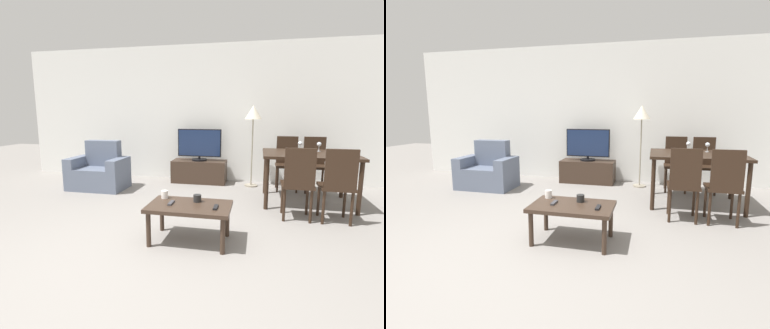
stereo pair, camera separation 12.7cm
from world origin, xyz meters
The scene contains 18 objects.
ground_plane centered at (0.00, 0.00, 0.00)m, with size 18.00×18.00×0.00m, color gray.
wall_back centered at (0.00, 3.88, 1.35)m, with size 7.50×0.06×2.70m.
armchair centered at (-1.59, 2.71, 0.30)m, with size 1.00×0.66×0.86m.
tv_stand centered at (0.12, 3.57, 0.22)m, with size 1.06×0.47×0.44m.
tv centered at (0.12, 3.57, 0.75)m, with size 0.86×0.30×0.62m.
coffee_table centered at (0.55, 0.82, 0.36)m, with size 0.88×0.56×0.41m.
dining_table centered at (1.99, 2.56, 0.69)m, with size 1.34×0.99×0.78m.
dining_chair_near centered at (1.76, 1.75, 0.53)m, with size 0.40×0.40×0.95m.
dining_chair_far centered at (2.23, 3.37, 0.53)m, with size 0.40×0.40×0.95m.
dining_chair_near_right centered at (2.23, 1.75, 0.53)m, with size 0.40×0.40×0.95m.
dining_chair_far_left centered at (1.76, 3.37, 0.53)m, with size 0.40×0.40×0.95m.
floor_lamp centered at (1.14, 3.47, 1.29)m, with size 0.31×0.31×1.51m.
remote_primary centered at (0.35, 0.81, 0.42)m, with size 0.04×0.15×0.02m.
remote_secondary centered at (0.84, 0.76, 0.42)m, with size 0.04×0.15×0.02m.
cup_white_near centered at (0.61, 0.94, 0.45)m, with size 0.09×0.09×0.08m.
cup_colored_far centered at (0.22, 0.99, 0.46)m, with size 0.08×0.08×0.09m.
wine_glass_left centered at (1.90, 2.86, 0.88)m, with size 0.07×0.07×0.15m.
wine_glass_center centered at (2.17, 2.79, 0.88)m, with size 0.07×0.07×0.15m.
Camera 2 is at (1.37, -2.15, 1.39)m, focal length 28.00 mm.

